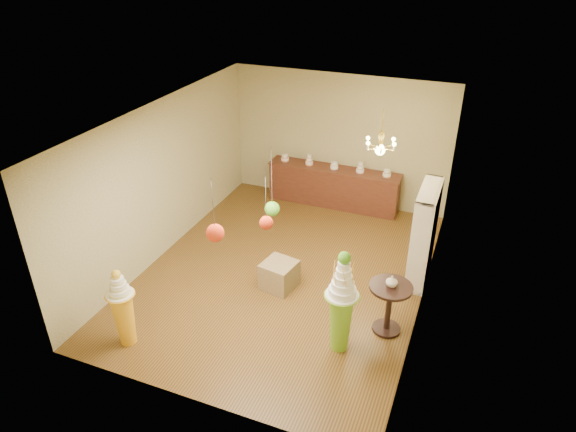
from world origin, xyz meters
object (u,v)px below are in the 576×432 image
at_px(sideboard, 333,186).
at_px(pedestal_green, 341,310).
at_px(pedestal_orange, 124,313).
at_px(round_table, 389,302).

bearing_deg(sideboard, pedestal_green, -71.52).
distance_m(pedestal_orange, round_table, 4.07).
xyz_separation_m(pedestal_orange, sideboard, (1.57, 5.60, -0.09)).
bearing_deg(sideboard, pedestal_orange, -105.68).
distance_m(sideboard, round_table, 4.38).
bearing_deg(round_table, pedestal_orange, -154.46).
height_order(pedestal_green, pedestal_orange, pedestal_green).
distance_m(pedestal_green, pedestal_orange, 3.27).
height_order(sideboard, round_table, sideboard).
bearing_deg(round_table, sideboard, 118.63).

